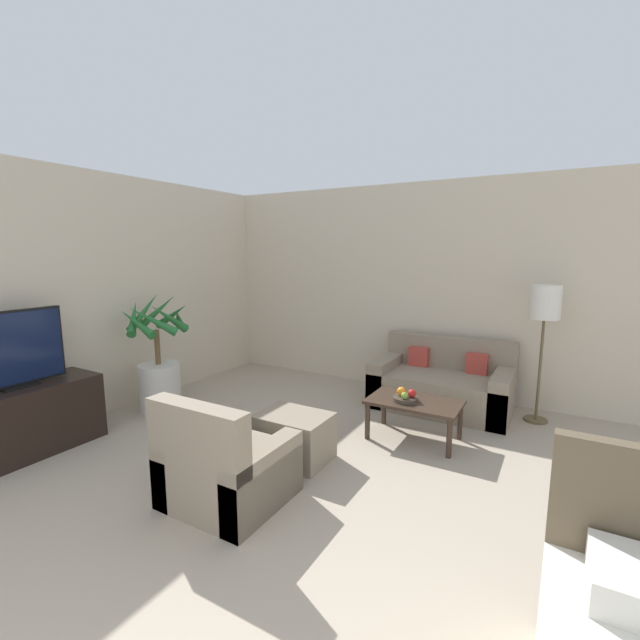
# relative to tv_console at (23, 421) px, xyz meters

# --- Properties ---
(wall_back) EXTENTS (7.69, 0.06, 2.70)m
(wall_back) POSITION_rel_tv_console_xyz_m (2.74, 3.61, 1.03)
(wall_back) COLOR beige
(wall_back) RESTS_ON ground_plane
(wall_left) EXTENTS (0.06, 7.38, 2.70)m
(wall_left) POSITION_rel_tv_console_xyz_m (-0.34, 0.69, 1.03)
(wall_left) COLOR beige
(wall_left) RESTS_ON ground_plane
(tv_console) EXTENTS (0.52, 1.27, 0.64)m
(tv_console) POSITION_rel_tv_console_xyz_m (0.00, 0.00, 0.00)
(tv_console) COLOR black
(tv_console) RESTS_ON ground_plane
(television) EXTENTS (0.18, 0.82, 0.69)m
(television) POSITION_rel_tv_console_xyz_m (0.00, 0.00, 0.66)
(television) COLOR black
(television) RESTS_ON tv_console
(potted_palm) EXTENTS (0.78, 0.78, 1.37)m
(potted_palm) POSITION_rel_tv_console_xyz_m (0.18, 1.37, 0.18)
(potted_palm) COLOR beige
(potted_palm) RESTS_ON ground_plane
(sofa_loveseat) EXTENTS (1.55, 0.88, 0.80)m
(sofa_loveseat) POSITION_rel_tv_console_xyz_m (3.00, 3.10, -0.05)
(sofa_loveseat) COLOR gray
(sofa_loveseat) RESTS_ON ground_plane
(floor_lamp) EXTENTS (0.30, 0.30, 1.49)m
(floor_lamp) POSITION_rel_tv_console_xyz_m (4.01, 3.19, 0.92)
(floor_lamp) COLOR brown
(floor_lamp) RESTS_ON ground_plane
(coffee_table) EXTENTS (0.88, 0.53, 0.40)m
(coffee_table) POSITION_rel_tv_console_xyz_m (2.98, 2.08, 0.02)
(coffee_table) COLOR #38281E
(coffee_table) RESTS_ON ground_plane
(fruit_bowl) EXTENTS (0.24, 0.24, 0.04)m
(fruit_bowl) POSITION_rel_tv_console_xyz_m (2.91, 2.02, 0.10)
(fruit_bowl) COLOR #42382D
(fruit_bowl) RESTS_ON coffee_table
(apple_red) EXTENTS (0.08, 0.08, 0.08)m
(apple_red) POSITION_rel_tv_console_xyz_m (2.97, 2.04, 0.16)
(apple_red) COLOR red
(apple_red) RESTS_ON fruit_bowl
(apple_green) EXTENTS (0.07, 0.07, 0.07)m
(apple_green) POSITION_rel_tv_console_xyz_m (2.92, 1.96, 0.15)
(apple_green) COLOR olive
(apple_green) RESTS_ON fruit_bowl
(orange_fruit) EXTENTS (0.09, 0.09, 0.09)m
(orange_fruit) POSITION_rel_tv_console_xyz_m (2.86, 2.04, 0.16)
(orange_fruit) COLOR orange
(orange_fruit) RESTS_ON fruit_bowl
(armchair) EXTENTS (0.81, 0.77, 0.83)m
(armchair) POSITION_rel_tv_console_xyz_m (2.11, 0.34, -0.05)
(armchair) COLOR gray
(armchair) RESTS_ON ground_plane
(ottoman) EXTENTS (0.63, 0.47, 0.41)m
(ottoman) POSITION_rel_tv_console_xyz_m (2.18, 1.15, -0.11)
(ottoman) COLOR gray
(ottoman) RESTS_ON ground_plane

